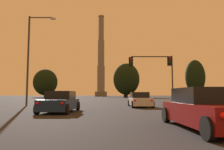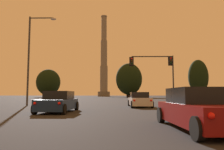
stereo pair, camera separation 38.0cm
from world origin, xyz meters
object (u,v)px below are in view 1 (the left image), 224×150
sedan_left_lane_second (61,102)px  smokestack (102,64)px  sedan_right_lane_front (141,100)px  sedan_right_lane_third (207,109)px  traffic_light_overhead_right (159,67)px  street_lamp (33,51)px

sedan_left_lane_second → smokestack: bearing=92.9°
sedan_right_lane_front → sedan_right_lane_third: size_ratio=0.99×
smokestack → sedan_right_lane_third: bearing=-85.5°
traffic_light_overhead_right → smokestack: smokestack is taller
sedan_right_lane_third → traffic_light_overhead_right: traffic_light_overhead_right is taller
smokestack → sedan_right_lane_front: bearing=-85.2°
street_lamp → traffic_light_overhead_right: bearing=19.5°
sedan_right_lane_front → sedan_right_lane_third: bearing=-88.2°
sedan_right_lane_third → traffic_light_overhead_right: size_ratio=0.76×
street_lamp → smokestack: 114.31m
sedan_right_lane_front → sedan_left_lane_second: 8.88m
traffic_light_overhead_right → street_lamp: 15.65m
smokestack → street_lamp: bearing=-90.9°
sedan_right_lane_third → street_lamp: bearing=125.1°
sedan_right_lane_third → sedan_left_lane_second: size_ratio=1.01×
sedan_left_lane_second → sedan_right_lane_front: bearing=46.8°
sedan_right_lane_front → smokestack: bearing=94.1°
sedan_right_lane_third → street_lamp: street_lamp is taller
sedan_right_lane_front → sedan_right_lane_third: same height
sedan_right_lane_third → sedan_left_lane_second: same height
sedan_right_lane_third → traffic_light_overhead_right: bearing=80.2°
sedan_left_lane_second → smokestack: 123.33m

